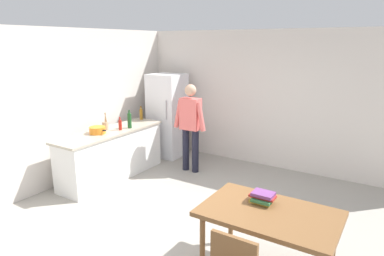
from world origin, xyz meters
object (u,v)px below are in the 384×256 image
(bottle_oil_amber, at_px, (141,114))
(bottle_wine_green, at_px, (129,120))
(refrigerator, at_px, (167,115))
(dining_table, at_px, (269,218))
(book_stack, at_px, (262,197))
(bottle_sauce_red, at_px, (120,125))
(cooking_pot, at_px, (97,130))
(utensil_jar, at_px, (105,126))
(person, at_px, (190,122))

(bottle_oil_amber, bearing_deg, bottle_wine_green, -66.65)
(bottle_wine_green, bearing_deg, refrigerator, 92.91)
(refrigerator, distance_m, dining_table, 4.27)
(dining_table, bearing_deg, book_stack, 132.16)
(bottle_sauce_red, height_order, bottle_oil_amber, bottle_oil_amber)
(cooking_pot, relative_size, bottle_wine_green, 1.18)
(utensil_jar, bearing_deg, book_stack, -15.52)
(bottle_oil_amber, bearing_deg, refrigerator, 70.19)
(person, xyz_separation_m, dining_table, (2.35, -2.15, -0.31))
(refrigerator, xyz_separation_m, book_stack, (3.16, -2.55, -0.09))
(refrigerator, bearing_deg, utensil_jar, -97.75)
(dining_table, relative_size, cooking_pot, 3.50)
(utensil_jar, relative_size, bottle_oil_amber, 1.14)
(dining_table, distance_m, utensil_jar, 3.70)
(person, distance_m, bottle_sauce_red, 1.31)
(dining_table, bearing_deg, bottle_oil_amber, 149.31)
(cooking_pot, bearing_deg, bottle_wine_green, 70.87)
(cooking_pot, distance_m, bottle_sauce_red, 0.43)
(refrigerator, height_order, bottle_oil_amber, refrigerator)
(book_stack, bearing_deg, bottle_wine_green, 157.60)
(refrigerator, height_order, utensil_jar, refrigerator)
(dining_table, xyz_separation_m, bottle_sauce_red, (-3.28, 1.23, 0.32))
(dining_table, distance_m, bottle_wine_green, 3.56)
(cooking_pot, bearing_deg, refrigerator, 85.63)
(refrigerator, relative_size, bottle_oil_amber, 6.43)
(utensil_jar, bearing_deg, bottle_wine_green, 49.98)
(utensil_jar, bearing_deg, dining_table, -17.24)
(person, distance_m, utensil_jar, 1.57)
(bottle_oil_amber, bearing_deg, dining_table, -30.69)
(utensil_jar, distance_m, book_stack, 3.51)
(dining_table, bearing_deg, utensil_jar, 162.76)
(bottle_wine_green, height_order, book_stack, bottle_wine_green)
(utensil_jar, relative_size, bottle_sauce_red, 1.33)
(refrigerator, bearing_deg, bottle_oil_amber, -109.81)
(utensil_jar, bearing_deg, cooking_pot, -73.70)
(person, xyz_separation_m, book_stack, (2.21, -1.99, -0.17))
(utensil_jar, distance_m, bottle_sauce_red, 0.28)
(bottle_oil_amber, relative_size, book_stack, 1.01)
(person, height_order, bottle_sauce_red, person)
(person, relative_size, book_stack, 6.14)
(refrigerator, bearing_deg, cooking_pot, -94.37)
(person, xyz_separation_m, utensil_jar, (-1.17, -1.05, 0.00))
(bottle_sauce_red, bearing_deg, bottle_oil_amber, 105.58)
(cooking_pot, bearing_deg, person, 50.27)
(bottle_sauce_red, height_order, bottle_wine_green, bottle_wine_green)
(bottle_wine_green, bearing_deg, bottle_oil_amber, 113.35)
(bottle_wine_green, bearing_deg, person, 38.99)
(person, bearing_deg, bottle_oil_amber, -177.18)
(dining_table, xyz_separation_m, utensil_jar, (-3.52, 1.09, 0.31))
(bottle_oil_amber, bearing_deg, utensil_jar, -89.93)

